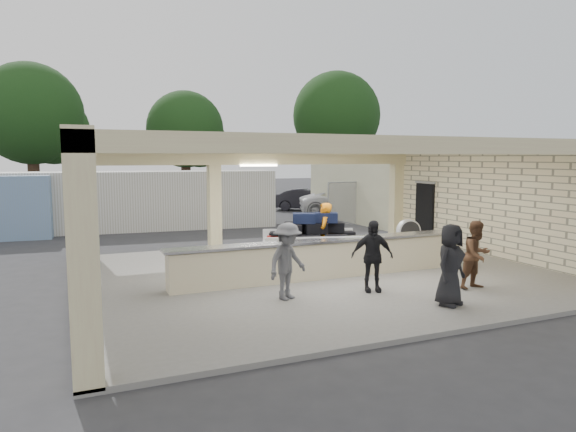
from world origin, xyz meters
name	(u,v)px	position (x,y,z in m)	size (l,w,h in m)	color
ground	(317,277)	(0.00, 0.00, 0.00)	(120.00, 120.00, 0.00)	#2C2C2F
pavilion	(313,223)	(0.21, 0.66, 1.35)	(12.01, 10.00, 3.55)	slate
baggage_counter	(326,258)	(0.00, -0.50, 0.59)	(8.20, 0.58, 0.98)	beige
luggage_cart	(310,239)	(0.11, 0.63, 0.92)	(2.99, 2.36, 1.53)	silver
drum_fan	(408,232)	(4.85, 2.65, 0.58)	(0.84, 0.45, 0.90)	silver
baggage_handler	(324,235)	(0.49, 0.57, 1.00)	(0.66, 0.36, 1.80)	orange
passenger_a	(477,255)	(2.70, -2.89, 0.90)	(0.78, 0.34, 1.60)	brown
passenger_b	(372,256)	(0.33, -2.16, 0.92)	(0.96, 0.35, 1.64)	black
passenger_c	(287,261)	(-1.70, -2.01, 0.93)	(1.08, 0.38, 1.66)	#4F4F54
passenger_d	(450,265)	(1.22, -3.73, 0.95)	(0.83, 0.34, 1.70)	black
car_white_a	(347,202)	(7.92, 12.41, 0.72)	(2.37, 5.01, 1.43)	silver
car_white_b	(399,201)	(11.43, 12.59, 0.63)	(1.50, 4.02, 1.27)	silver
car_dark	(307,200)	(7.00, 15.62, 0.65)	(1.37, 3.90, 1.30)	black
container_white	(140,200)	(-3.11, 11.27, 1.27)	(11.73, 2.35, 2.54)	silver
fence	(433,199)	(11.00, 9.00, 1.05)	(12.06, 0.06, 2.03)	gray
tree_left	(37,118)	(-7.68, 24.16, 5.59)	(6.60, 6.30, 9.00)	#382619
tree_mid	(189,133)	(2.32, 26.16, 4.96)	(6.00, 5.60, 8.00)	#382619
tree_right	(339,119)	(14.32, 25.16, 6.21)	(7.20, 7.00, 10.00)	#382619
adjacent_building	(397,188)	(9.50, 10.00, 1.60)	(6.00, 8.00, 3.20)	beige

